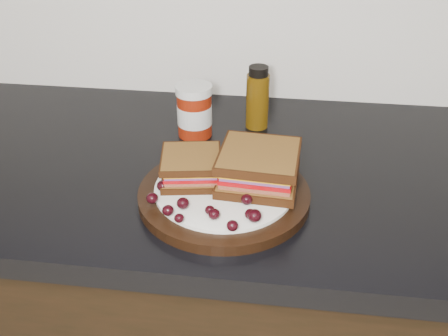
{
  "coord_description": "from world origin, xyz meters",
  "views": [
    {
      "loc": [
        0.04,
        0.92,
        1.38
      ],
      "look_at": [
        -0.05,
        1.58,
        0.96
      ],
      "focal_mm": 40.0,
      "sensor_mm": 36.0,
      "label": 1
    }
  ],
  "objects_px": {
    "condiment_jar": "(194,111)",
    "oil_bottle": "(258,97)",
    "sandwich_left": "(191,167)",
    "plate": "(224,194)"
  },
  "relations": [
    {
      "from": "oil_bottle",
      "to": "condiment_jar",
      "type": "bearing_deg",
      "value": -156.17
    },
    {
      "from": "plate",
      "to": "condiment_jar",
      "type": "bearing_deg",
      "value": 112.05
    },
    {
      "from": "sandwich_left",
      "to": "condiment_jar",
      "type": "bearing_deg",
      "value": 89.45
    },
    {
      "from": "sandwich_left",
      "to": "condiment_jar",
      "type": "distance_m",
      "value": 0.2
    },
    {
      "from": "sandwich_left",
      "to": "condiment_jar",
      "type": "relative_size",
      "value": 0.92
    },
    {
      "from": "condiment_jar",
      "to": "oil_bottle",
      "type": "distance_m",
      "value": 0.13
    },
    {
      "from": "sandwich_left",
      "to": "oil_bottle",
      "type": "distance_m",
      "value": 0.27
    },
    {
      "from": "sandwich_left",
      "to": "plate",
      "type": "bearing_deg",
      "value": -26.74
    },
    {
      "from": "oil_bottle",
      "to": "plate",
      "type": "bearing_deg",
      "value": -97.11
    },
    {
      "from": "plate",
      "to": "sandwich_left",
      "type": "distance_m",
      "value": 0.07
    }
  ]
}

